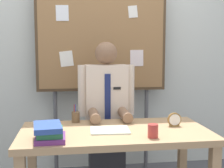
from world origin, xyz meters
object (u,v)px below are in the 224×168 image
at_px(bulletin_board, 102,37).
at_px(desk_clock, 174,120).
at_px(person, 106,121).
at_px(pen_holder, 76,117).
at_px(open_notebook, 110,130).
at_px(book_stack, 49,132).
at_px(coffee_mug, 153,131).
at_px(desk, 115,142).

distance_m(bulletin_board, desk_clock, 1.27).
xyz_separation_m(person, desk_clock, (0.51, -0.52, 0.11)).
height_order(bulletin_board, pen_holder, bulletin_board).
bearing_deg(open_notebook, desk_clock, 7.18).
height_order(book_stack, desk_clock, book_stack).
bearing_deg(book_stack, pen_holder, 68.99).
relative_size(bulletin_board, coffee_mug, 21.51).
distance_m(desk_clock, pen_holder, 0.85).
distance_m(person, desk_clock, 0.74).
distance_m(desk, desk_clock, 0.53).
bearing_deg(coffee_mug, desk, 135.24).
xyz_separation_m(desk, pen_holder, (-0.30, 0.30, 0.14)).
relative_size(desk, pen_holder, 9.39).
bearing_deg(desk, pen_holder, 135.62).
xyz_separation_m(desk, desk_clock, (0.51, 0.05, 0.15)).
height_order(open_notebook, pen_holder, pen_holder).
bearing_deg(book_stack, desk, 22.91).
xyz_separation_m(person, pen_holder, (-0.30, -0.27, 0.11)).
xyz_separation_m(bulletin_board, desk_clock, (0.51, -0.91, -0.71)).
bearing_deg(pen_holder, open_notebook, -50.68).
bearing_deg(person, bulletin_board, 90.01).
bearing_deg(book_stack, desk_clock, 14.51).
distance_m(person, book_stack, 0.94).
height_order(desk, coffee_mug, coffee_mug).
distance_m(open_notebook, coffee_mug, 0.37).
bearing_deg(open_notebook, coffee_mug, -37.58).
xyz_separation_m(open_notebook, coffee_mug, (0.29, -0.22, 0.04)).
height_order(coffee_mug, pen_holder, pen_holder).
distance_m(person, open_notebook, 0.60).
height_order(desk_clock, pen_holder, pen_holder).
xyz_separation_m(person, book_stack, (-0.50, -0.78, 0.12)).
distance_m(open_notebook, pen_holder, 0.41).
height_order(desk, bulletin_board, bulletin_board).
distance_m(book_stack, pen_holder, 0.55).
height_order(bulletin_board, book_stack, bulletin_board).
xyz_separation_m(open_notebook, pen_holder, (-0.26, 0.32, 0.04)).
bearing_deg(book_stack, person, 57.44).
bearing_deg(desk_clock, pen_holder, 162.99).
xyz_separation_m(book_stack, coffee_mug, (0.74, -0.03, -0.01)).
distance_m(desk, open_notebook, 0.11).
height_order(person, desk_clock, person).
bearing_deg(desk, book_stack, -157.09).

